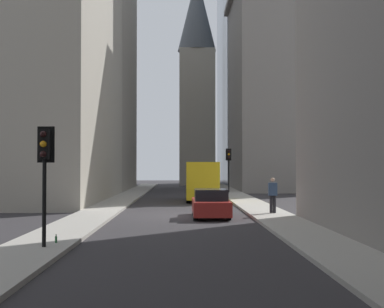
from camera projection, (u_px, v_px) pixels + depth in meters
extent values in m
plane|color=#302D30|center=(183.00, 216.00, 26.22)|extent=(135.00, 135.00, 0.00)
cube|color=#A8A399|center=(94.00, 215.00, 26.14)|extent=(90.00, 2.20, 0.14)
cube|color=#A8A399|center=(271.00, 215.00, 26.31)|extent=(90.00, 2.20, 0.14)
cube|color=gray|center=(280.00, 76.00, 55.86)|extent=(14.66, 10.00, 24.55)
cube|color=#A8A091|center=(39.00, 34.00, 38.22)|extent=(19.59, 10.00, 24.66)
cube|color=gray|center=(84.00, 81.00, 55.54)|extent=(15.34, 10.00, 23.57)
cube|color=#A8A091|center=(197.00, 118.00, 70.00)|extent=(4.73, 4.73, 18.21)
cone|color=#474C51|center=(197.00, 12.00, 70.35)|extent=(5.20, 5.20, 10.68)
cube|color=yellow|center=(202.00, 180.00, 36.98)|extent=(4.60, 2.25, 2.60)
cube|color=#38383D|center=(200.00, 184.00, 40.17)|extent=(1.90, 2.25, 1.90)
cube|color=black|center=(200.00, 176.00, 40.19)|extent=(1.92, 2.09, 0.64)
cylinder|color=black|center=(213.00, 193.00, 40.17)|extent=(0.88, 0.28, 0.88)
cylinder|color=black|center=(188.00, 193.00, 40.14)|extent=(0.88, 0.28, 0.88)
cylinder|color=black|center=(217.00, 197.00, 35.57)|extent=(0.88, 0.28, 0.88)
cylinder|color=black|center=(188.00, 197.00, 35.54)|extent=(0.88, 0.28, 0.88)
cube|color=maroon|center=(211.00, 207.00, 25.75)|extent=(4.30, 1.78, 0.70)
cube|color=black|center=(211.00, 195.00, 25.57)|extent=(2.10, 1.58, 0.54)
cylinder|color=black|center=(224.00, 209.00, 27.11)|extent=(0.64, 0.22, 0.64)
cylinder|color=black|center=(194.00, 209.00, 27.08)|extent=(0.64, 0.22, 0.64)
cylinder|color=black|center=(229.00, 213.00, 24.42)|extent=(0.64, 0.22, 0.64)
cylinder|color=black|center=(196.00, 213.00, 24.39)|extent=(0.64, 0.22, 0.64)
cylinder|color=black|center=(44.00, 203.00, 15.48)|extent=(0.12, 0.12, 2.62)
cube|color=black|center=(45.00, 144.00, 15.52)|extent=(0.28, 0.32, 0.90)
cube|color=black|center=(46.00, 144.00, 15.67)|extent=(0.03, 0.52, 1.10)
sphere|color=black|center=(43.00, 134.00, 15.36)|extent=(0.20, 0.20, 0.20)
sphere|color=orange|center=(43.00, 144.00, 15.36)|extent=(0.20, 0.20, 0.20)
sphere|color=black|center=(43.00, 154.00, 15.35)|extent=(0.20, 0.20, 0.20)
cylinder|color=black|center=(229.00, 176.00, 47.42)|extent=(0.12, 0.12, 3.05)
cube|color=black|center=(229.00, 154.00, 47.47)|extent=(0.28, 0.32, 0.90)
cube|color=black|center=(229.00, 154.00, 47.63)|extent=(0.03, 0.52, 1.10)
sphere|color=black|center=(229.00, 151.00, 47.32)|extent=(0.20, 0.20, 0.20)
sphere|color=orange|center=(229.00, 154.00, 47.31)|extent=(0.20, 0.20, 0.20)
sphere|color=black|center=(229.00, 158.00, 47.30)|extent=(0.20, 0.20, 0.20)
cylinder|color=black|center=(274.00, 204.00, 26.66)|extent=(0.16, 0.16, 0.90)
cylinder|color=black|center=(271.00, 204.00, 26.65)|extent=(0.16, 0.16, 0.90)
cube|color=navy|center=(273.00, 189.00, 26.67)|extent=(0.26, 0.44, 0.66)
sphere|color=tan|center=(273.00, 180.00, 26.68)|extent=(0.22, 0.22, 0.22)
cylinder|color=#236033|center=(56.00, 240.00, 16.25)|extent=(0.07, 0.07, 0.20)
cylinder|color=#236033|center=(56.00, 235.00, 16.25)|extent=(0.03, 0.03, 0.07)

